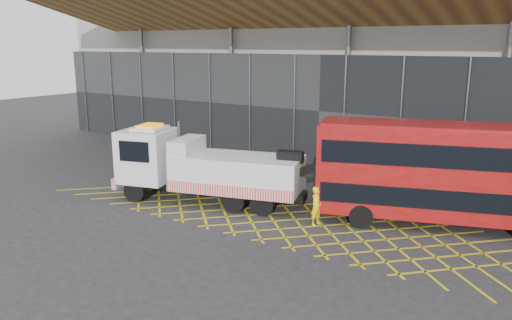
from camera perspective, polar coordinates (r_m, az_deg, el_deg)
The scene contains 6 objects.
ground_plane at distance 29.21m, azimuth -6.56°, elevation -4.41°, with size 120.00×120.00×0.00m, color #242426.
road_markings at distance 26.13m, azimuth 2.96°, elevation -6.47°, with size 27.96×7.16×0.01m.
construction_building at distance 42.78m, azimuth 11.66°, elevation 13.19°, with size 55.00×23.97×18.00m.
recovery_truck at distance 28.14m, azimuth -6.19°, elevation -0.82°, with size 12.45×5.70×4.36m.
bus_towed at distance 25.70m, azimuth 21.13°, elevation -1.15°, with size 12.69×6.70×5.07m.
worker at distance 24.83m, azimuth 6.94°, elevation -5.24°, with size 0.71×0.47×1.96m, color yellow.
Camera 1 is at (18.03, -21.23, 8.80)m, focal length 35.00 mm.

